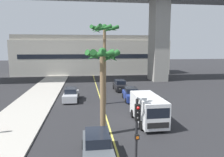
# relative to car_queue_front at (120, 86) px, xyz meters

# --- Properties ---
(sidewalk_left) EXTENTS (4.80, 80.00, 0.15)m
(sidewalk_left) POSITION_rel_car_queue_front_xyz_m (-11.43, -14.72, -0.65)
(sidewalk_left) COLOR #ADA89E
(sidewalk_left) RESTS_ON ground
(lane_stripe_center) EXTENTS (0.14, 56.00, 0.01)m
(lane_stripe_center) POSITION_rel_car_queue_front_xyz_m (-3.43, -6.72, -0.72)
(lane_stripe_center) COLOR #DBCC4C
(lane_stripe_center) RESTS_ON ground
(pier_building_backdrop) EXTENTS (36.82, 8.04, 9.33)m
(pier_building_backdrop) POSITION_rel_car_queue_front_xyz_m (-3.43, 21.22, 3.88)
(pier_building_backdrop) COLOR beige
(pier_building_backdrop) RESTS_ON ground
(car_queue_front) EXTENTS (1.92, 4.14, 1.56)m
(car_queue_front) POSITION_rel_car_queue_front_xyz_m (0.00, 0.00, 0.00)
(car_queue_front) COLOR black
(car_queue_front) RESTS_ON ground
(car_queue_second) EXTENTS (1.93, 4.15, 1.56)m
(car_queue_second) POSITION_rel_car_queue_front_xyz_m (-7.09, -5.53, 0.00)
(car_queue_second) COLOR #B7BABF
(car_queue_second) RESTS_ON ground
(car_queue_third) EXTENTS (1.84, 4.11, 1.56)m
(car_queue_third) POSITION_rel_car_queue_front_xyz_m (-4.70, -19.74, 0.00)
(car_queue_third) COLOR #4C5156
(car_queue_third) RESTS_ON ground
(car_queue_fourth) EXTENTS (1.95, 4.16, 1.56)m
(car_queue_fourth) POSITION_rel_car_queue_front_xyz_m (0.33, -6.30, 0.00)
(car_queue_fourth) COLOR navy
(car_queue_fourth) RESTS_ON ground
(delivery_van) EXTENTS (2.19, 5.27, 2.36)m
(delivery_van) POSITION_rel_car_queue_front_xyz_m (0.03, -14.30, 0.57)
(delivery_van) COLOR white
(delivery_van) RESTS_ON ground
(traffic_light_median_near) EXTENTS (0.24, 0.37, 4.20)m
(traffic_light_median_near) POSITION_rel_car_queue_front_xyz_m (-2.98, -22.32, 1.99)
(traffic_light_median_near) COLOR black
(traffic_light_median_near) RESTS_ON ground
(palm_tree_near_median) EXTENTS (3.34, 3.38, 9.10)m
(palm_tree_near_median) POSITION_rel_car_queue_front_xyz_m (-3.10, -7.62, 6.89)
(palm_tree_near_median) COLOR brown
(palm_tree_near_median) RESTS_ON ground
(palm_tree_mid_median) EXTENTS (2.62, 2.62, 6.53)m
(palm_tree_mid_median) POSITION_rel_car_queue_front_xyz_m (-4.07, -16.34, 4.44)
(palm_tree_mid_median) COLOR brown
(palm_tree_mid_median) RESTS_ON ground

